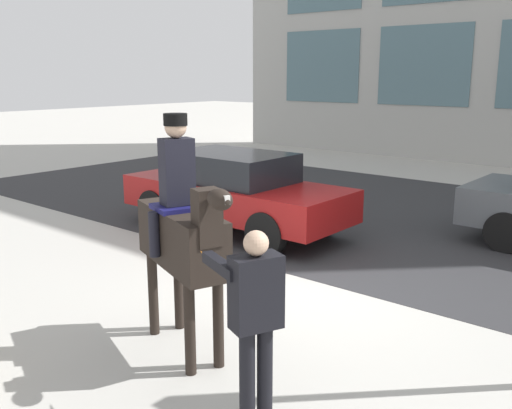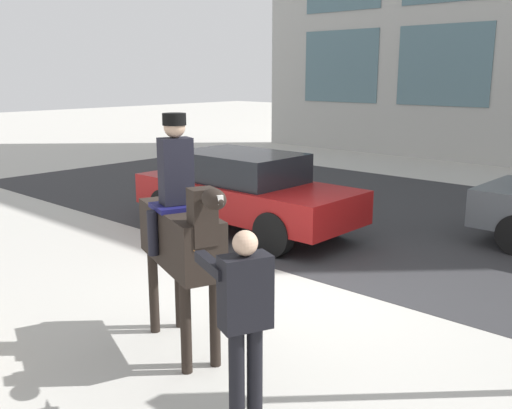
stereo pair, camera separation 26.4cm
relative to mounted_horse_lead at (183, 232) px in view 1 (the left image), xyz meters
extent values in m
plane|color=#B2AFA8|center=(-0.05, 2.12, -1.31)|extent=(80.00, 80.00, 0.00)
cube|color=#2D2D30|center=(-0.05, 6.87, -1.31)|extent=(23.23, 8.50, 0.01)
cube|color=slate|center=(-8.23, 14.95, 1.86)|extent=(3.27, 0.02, 2.66)
cube|color=slate|center=(-4.14, 14.95, 1.86)|extent=(3.27, 0.02, 2.66)
cube|color=black|center=(-0.03, 0.01, -0.07)|extent=(1.50, 0.91, 0.59)
cylinder|color=black|center=(0.51, -0.02, -0.84)|extent=(0.11, 0.11, 0.95)
cylinder|color=black|center=(0.40, -0.31, -0.84)|extent=(0.11, 0.11, 0.95)
cylinder|color=black|center=(-0.46, 0.34, -0.84)|extent=(0.11, 0.11, 0.95)
cylinder|color=black|center=(-0.57, 0.05, -0.84)|extent=(0.11, 0.11, 0.95)
cube|color=black|center=(0.56, -0.21, 0.29)|extent=(0.27, 0.30, 0.54)
cube|color=black|center=(0.45, -0.17, 0.31)|extent=(0.07, 0.09, 0.49)
ellipsoid|color=black|center=(0.82, -0.30, 0.51)|extent=(0.37, 0.30, 0.19)
cube|color=silver|center=(0.91, -0.34, 0.53)|extent=(0.12, 0.09, 0.08)
cylinder|color=black|center=(-0.75, 0.28, -0.17)|extent=(0.09, 0.09, 0.55)
cube|color=#14144C|center=(-0.10, 0.04, 0.24)|extent=(0.57, 0.60, 0.05)
cube|color=black|center=(-0.10, 0.04, 0.61)|extent=(0.32, 0.38, 0.68)
sphere|color=#D1A889|center=(-0.10, 0.04, 1.06)|extent=(0.22, 0.22, 0.22)
cylinder|color=black|center=(-0.10, 0.04, 1.14)|extent=(0.24, 0.24, 0.12)
cylinder|color=black|center=(-0.01, 0.29, -0.01)|extent=(0.11, 0.11, 0.47)
cylinder|color=black|center=(-0.19, -0.22, -0.01)|extent=(0.11, 0.11, 0.47)
cylinder|color=black|center=(1.47, -0.70, -0.85)|extent=(0.13, 0.13, 0.93)
cylinder|color=black|center=(1.53, -0.55, -0.85)|extent=(0.13, 0.13, 0.93)
cube|color=black|center=(1.50, -0.63, -0.08)|extent=(0.36, 0.45, 0.60)
sphere|color=#D1A889|center=(1.50, -0.63, 0.32)|extent=(0.20, 0.20, 0.20)
cube|color=black|center=(1.18, -0.69, 0.08)|extent=(0.54, 0.29, 0.09)
cone|color=orange|center=(0.86, -0.56, 0.08)|extent=(0.18, 0.11, 0.04)
cube|color=maroon|center=(-2.76, 3.88, -0.65)|extent=(4.42, 1.72, 0.58)
cube|color=black|center=(-2.87, 3.88, -0.10)|extent=(2.21, 1.52, 0.53)
cylinder|color=black|center=(-1.39, 3.08, -0.95)|extent=(0.74, 0.21, 0.74)
cylinder|color=black|center=(-1.39, 4.67, -0.95)|extent=(0.74, 0.21, 0.74)
cylinder|color=black|center=(-4.13, 3.08, -0.95)|extent=(0.74, 0.21, 0.74)
cylinder|color=black|center=(-4.13, 4.67, -0.95)|extent=(0.74, 0.21, 0.74)
cylinder|color=black|center=(1.53, 5.82, -0.97)|extent=(0.68, 0.23, 0.68)
camera|label=1|loc=(4.18, -3.84, 1.58)|focal=40.00mm
camera|label=2|loc=(4.38, -3.67, 1.58)|focal=40.00mm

